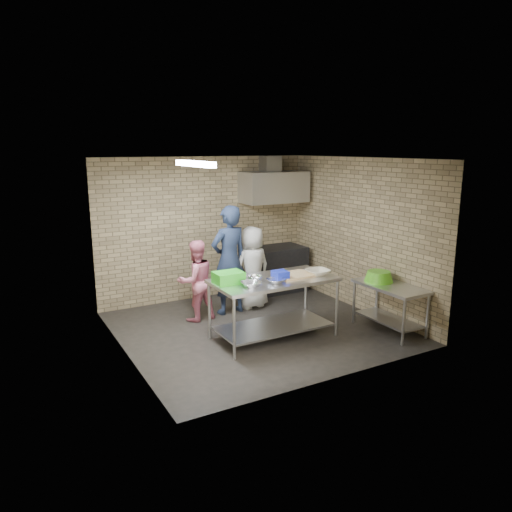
{
  "coord_description": "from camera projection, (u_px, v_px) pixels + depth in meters",
  "views": [
    {
      "loc": [
        -3.63,
        -6.43,
        2.87
      ],
      "look_at": [
        0.1,
        0.2,
        1.15
      ],
      "focal_mm": 33.94,
      "sensor_mm": 36.0,
      "label": 1
    }
  ],
  "objects": [
    {
      "name": "floor",
      "position": [
        257.0,
        328.0,
        7.84
      ],
      "size": [
        4.2,
        4.2,
        0.0
      ],
      "primitive_type": "plane",
      "color": "black",
      "rests_on": "ground"
    },
    {
      "name": "ceiling",
      "position": [
        257.0,
        159.0,
        7.24
      ],
      "size": [
        4.2,
        4.2,
        0.0
      ],
      "primitive_type": "plane",
      "rotation": [
        3.14,
        0.0,
        0.0
      ],
      "color": "black",
      "rests_on": "ground"
    },
    {
      "name": "back_wall",
      "position": [
        205.0,
        228.0,
        9.24
      ],
      "size": [
        4.2,
        0.06,
        2.7
      ],
      "primitive_type": "cube",
      "color": "tan",
      "rests_on": "ground"
    },
    {
      "name": "front_wall",
      "position": [
        338.0,
        276.0,
        5.84
      ],
      "size": [
        4.2,
        0.06,
        2.7
      ],
      "primitive_type": "cube",
      "color": "tan",
      "rests_on": "ground"
    },
    {
      "name": "left_wall",
      "position": [
        122.0,
        262.0,
        6.54
      ],
      "size": [
        0.06,
        4.0,
        2.7
      ],
      "primitive_type": "cube",
      "color": "tan",
      "rests_on": "ground"
    },
    {
      "name": "right_wall",
      "position": [
        360.0,
        235.0,
        8.54
      ],
      "size": [
        0.06,
        4.0,
        2.7
      ],
      "primitive_type": "cube",
      "color": "tan",
      "rests_on": "ground"
    },
    {
      "name": "prep_table",
      "position": [
        274.0,
        308.0,
        7.37
      ],
      "size": [
        1.87,
        0.93,
        0.93
      ],
      "primitive_type": "cube",
      "color": "silver",
      "rests_on": "floor"
    },
    {
      "name": "side_counter",
      "position": [
        389.0,
        308.0,
        7.68
      ],
      "size": [
        0.6,
        1.2,
        0.75
      ],
      "primitive_type": "cube",
      "color": "silver",
      "rests_on": "floor"
    },
    {
      "name": "stove",
      "position": [
        275.0,
        269.0,
        9.79
      ],
      "size": [
        1.2,
        0.7,
        0.9
      ],
      "primitive_type": "cube",
      "color": "black",
      "rests_on": "floor"
    },
    {
      "name": "range_hood",
      "position": [
        274.0,
        187.0,
        9.46
      ],
      "size": [
        1.3,
        0.6,
        0.6
      ],
      "primitive_type": "cube",
      "color": "silver",
      "rests_on": "back_wall"
    },
    {
      "name": "hood_duct",
      "position": [
        270.0,
        164.0,
        9.49
      ],
      "size": [
        0.35,
        0.3,
        0.3
      ],
      "primitive_type": "cube",
      "color": "#A5A8AD",
      "rests_on": "back_wall"
    },
    {
      "name": "wall_shelf",
      "position": [
        282.0,
        195.0,
        9.81
      ],
      "size": [
        0.8,
        0.2,
        0.04
      ],
      "primitive_type": "cube",
      "color": "#3F2B19",
      "rests_on": "back_wall"
    },
    {
      "name": "fluorescent_fixture",
      "position": [
        195.0,
        164.0,
        6.78
      ],
      "size": [
        0.1,
        1.25,
        0.08
      ],
      "primitive_type": "cube",
      "color": "white",
      "rests_on": "ceiling"
    },
    {
      "name": "green_crate",
      "position": [
        228.0,
        278.0,
        7.02
      ],
      "size": [
        0.42,
        0.31,
        0.17
      ],
      "primitive_type": "cube",
      "color": "green",
      "rests_on": "prep_table"
    },
    {
      "name": "blue_tub",
      "position": [
        280.0,
        275.0,
        7.19
      ],
      "size": [
        0.21,
        0.21,
        0.14
      ],
      "primitive_type": "cube",
      "color": "#1828B8",
      "rests_on": "prep_table"
    },
    {
      "name": "cutting_board",
      "position": [
        294.0,
        275.0,
        7.42
      ],
      "size": [
        0.57,
        0.44,
        0.03
      ],
      "primitive_type": "cube",
      "color": "#D9B47D",
      "rests_on": "prep_table"
    },
    {
      "name": "mixing_bowl_a",
      "position": [
        251.0,
        284.0,
        6.85
      ],
      "size": [
        0.3,
        0.3,
        0.07
      ],
      "primitive_type": "imported",
      "rotation": [
        0.0,
        0.0,
        -0.04
      ],
      "color": "silver",
      "rests_on": "prep_table"
    },
    {
      "name": "mixing_bowl_b",
      "position": [
        255.0,
        278.0,
        7.16
      ],
      "size": [
        0.23,
        0.23,
        0.07
      ],
      "primitive_type": "imported",
      "rotation": [
        0.0,
        0.0,
        -0.04
      ],
      "color": "silver",
      "rests_on": "prep_table"
    },
    {
      "name": "mixing_bowl_c",
      "position": [
        276.0,
        281.0,
        7.03
      ],
      "size": [
        0.28,
        0.28,
        0.07
      ],
      "primitive_type": "imported",
      "rotation": [
        0.0,
        0.0,
        -0.04
      ],
      "color": "#B5B7BC",
      "rests_on": "prep_table"
    },
    {
      "name": "ceramic_bowl",
      "position": [
        318.0,
        272.0,
        7.47
      ],
      "size": [
        0.37,
        0.37,
        0.09
      ],
      "primitive_type": "imported",
      "rotation": [
        0.0,
        0.0,
        -0.04
      ],
      "color": "beige",
      "rests_on": "prep_table"
    },
    {
      "name": "green_basin",
      "position": [
        379.0,
        276.0,
        7.78
      ],
      "size": [
        0.46,
        0.46,
        0.17
      ],
      "primitive_type": null,
      "color": "#59C626",
      "rests_on": "side_counter"
    },
    {
      "name": "bottle_green",
      "position": [
        288.0,
        190.0,
        9.86
      ],
      "size": [
        0.06,
        0.06,
        0.15
      ],
      "primitive_type": "cylinder",
      "color": "green",
      "rests_on": "wall_shelf"
    },
    {
      "name": "man_navy",
      "position": [
        229.0,
        260.0,
        8.38
      ],
      "size": [
        0.74,
        0.53,
        1.91
      ],
      "primitive_type": "imported",
      "rotation": [
        0.0,
        0.0,
        3.26
      ],
      "color": "#151C36",
      "rests_on": "floor"
    },
    {
      "name": "woman_pink",
      "position": [
        196.0,
        281.0,
        8.08
      ],
      "size": [
        0.72,
        0.6,
        1.37
      ],
      "primitive_type": "imported",
      "rotation": [
        0.0,
        0.0,
        3.26
      ],
      "color": "pink",
      "rests_on": "floor"
    },
    {
      "name": "woman_white",
      "position": [
        252.0,
        267.0,
        8.71
      ],
      "size": [
        0.79,
        0.57,
        1.5
      ],
      "primitive_type": "imported",
      "rotation": [
        0.0,
        0.0,
        3.27
      ],
      "color": "silver",
      "rests_on": "floor"
    }
  ]
}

